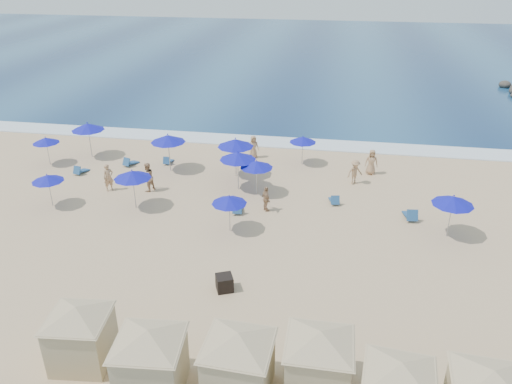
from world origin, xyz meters
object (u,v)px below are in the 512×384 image
cabana_1 (150,353)px  umbrella_3 (132,175)px  umbrella_6 (229,200)px  cabana_2 (238,356)px  beachgoer_0 (108,177)px  umbrella_10 (453,201)px  cabana_0 (79,327)px  umbrella_9 (303,139)px  trash_bin (224,283)px  umbrella_8 (257,164)px  umbrella_2 (88,127)px  umbrella_5 (238,156)px  umbrella_0 (46,140)px  beachgoer_2 (266,199)px  umbrella_1 (47,178)px  cabana_3 (319,354)px  beachgoer_1 (148,177)px  umbrella_7 (235,143)px  beachgoer_3 (355,172)px  beachgoer_5 (371,162)px  beachgoer_4 (253,147)px  umbrella_4 (168,139)px

cabana_1 → umbrella_3: (-5.86, 12.94, 0.48)m
cabana_1 → umbrella_6: (0.28, 11.19, 0.22)m
cabana_2 → umbrella_6: size_ratio=2.13×
beachgoer_0 → umbrella_10: bearing=-54.2°
cabana_1 → umbrella_3: cabana_1 is taller
cabana_0 → umbrella_9: bearing=72.8°
trash_bin → umbrella_8: umbrella_8 is taller
umbrella_2 → umbrella_5: bearing=-17.1°
umbrella_8 → umbrella_9: 5.89m
trash_bin → umbrella_0: umbrella_0 is taller
cabana_0 → beachgoer_2: 13.88m
trash_bin → cabana_0: cabana_0 is taller
umbrella_1 → umbrella_5: (10.55, 4.22, 0.44)m
cabana_3 → beachgoer_2: cabana_3 is taller
umbrella_5 → beachgoer_1: bearing=-167.8°
cabana_1 → umbrella_0: 23.36m
umbrella_2 → beachgoer_2: umbrella_2 is taller
cabana_2 → beachgoer_1: (-8.91, 14.95, -0.73)m
umbrella_7 → umbrella_9: 5.12m
umbrella_8 → beachgoer_3: bearing=23.0°
umbrella_6 → beachgoer_5: bearing=49.5°
umbrella_1 → beachgoer_3: size_ratio=1.27×
umbrella_2 → beachgoer_4: 12.14m
beachgoer_4 → umbrella_4: bearing=-174.9°
trash_bin → beachgoer_4: bearing=71.8°
umbrella_0 → umbrella_3: 10.19m
trash_bin → beachgoer_3: (5.87, 12.60, 0.47)m
cabana_0 → umbrella_1: (-7.87, 11.44, 0.26)m
cabana_0 → umbrella_10: bearing=38.1°
cabana_1 → cabana_2: 2.99m
beachgoer_5 → cabana_3: bearing=-99.0°
umbrella_0 → umbrella_10: 27.03m
cabana_0 → cabana_1: (3.01, -0.86, 0.09)m
umbrella_7 → umbrella_8: 3.18m
umbrella_6 → umbrella_3: bearing=164.1°
beachgoer_0 → beachgoer_5: 17.44m
umbrella_8 → beachgoer_2: 2.67m
trash_bin → beachgoer_5: bearing=40.7°
beachgoer_3 → beachgoer_4: bearing=123.7°
umbrella_0 → cabana_2: bearing=-45.7°
umbrella_4 → umbrella_7: bearing=-1.6°
cabana_3 → umbrella_8: size_ratio=1.99×
trash_bin → beachgoer_5: 16.02m
cabana_2 → trash_bin: bearing=107.8°
umbrella_4 → umbrella_9: (8.98, 2.68, -0.48)m
trash_bin → umbrella_1: size_ratio=0.34×
cabana_0 → cabana_1: 3.13m
umbrella_8 → beachgoer_1: 7.01m
umbrella_6 → umbrella_0: bearing=154.3°
cabana_2 → umbrella_4: size_ratio=1.71×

